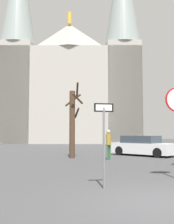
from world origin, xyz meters
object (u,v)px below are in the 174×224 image
object	(u,v)px
one_way_arrow_sign	(104,135)
parked_car_near_white	(143,146)
cathedral	(71,79)
pedestrian_walking	(109,141)
bare_tree	(73,122)

from	to	relation	value
one_way_arrow_sign	parked_car_near_white	xyz separation A→B (m)	(4.33, 10.87, -0.89)
cathedral	parked_car_near_white	size ratio (longest dim) A/B	7.62
parked_car_near_white	pedestrian_walking	size ratio (longest dim) A/B	2.45
bare_tree	parked_car_near_white	world-z (taller)	bare_tree
bare_tree	pedestrian_walking	xyz separation A→B (m)	(2.12, -1.29, -1.24)
cathedral	pedestrian_walking	world-z (taller)	cathedral
cathedral	bare_tree	bearing A→B (deg)	-90.98
bare_tree	parked_car_near_white	distance (m)	5.44
one_way_arrow_sign	pedestrian_walking	xyz separation A→B (m)	(1.46, 8.19, -0.46)
cathedral	one_way_arrow_sign	world-z (taller)	cathedral
one_way_arrow_sign	pedestrian_walking	distance (m)	8.34
cathedral	bare_tree	xyz separation A→B (m)	(-0.45, -26.20, -7.91)
one_way_arrow_sign	bare_tree	distance (m)	9.54
bare_tree	one_way_arrow_sign	bearing A→B (deg)	-86.00
one_way_arrow_sign	cathedral	bearing A→B (deg)	90.35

